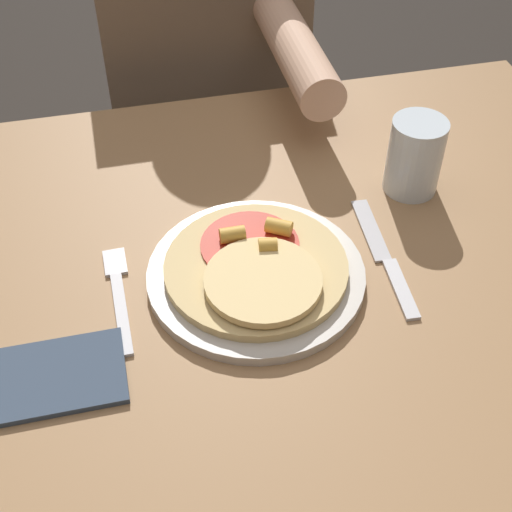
{
  "coord_description": "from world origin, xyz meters",
  "views": [
    {
      "loc": [
        -0.1,
        -0.61,
        1.4
      ],
      "look_at": [
        0.04,
        -0.02,
        0.79
      ],
      "focal_mm": 50.0,
      "sensor_mm": 36.0,
      "label": 1
    }
  ],
  "objects_px": {
    "dining_table": "(224,333)",
    "drinking_glass": "(415,156)",
    "pizza": "(257,268)",
    "plate": "(256,275)",
    "knife": "(385,258)",
    "person_diner": "(205,75)",
    "fork": "(119,292)"
  },
  "relations": [
    {
      "from": "dining_table",
      "to": "drinking_glass",
      "type": "relative_size",
      "value": 10.96
    },
    {
      "from": "dining_table",
      "to": "pizza",
      "type": "height_order",
      "value": "pizza"
    },
    {
      "from": "plate",
      "to": "knife",
      "type": "xyz_separation_m",
      "value": [
        0.17,
        -0.0,
        -0.0
      ]
    },
    {
      "from": "plate",
      "to": "drinking_glass",
      "type": "bearing_deg",
      "value": 26.6
    },
    {
      "from": "knife",
      "to": "person_diner",
      "type": "relative_size",
      "value": 0.19
    },
    {
      "from": "knife",
      "to": "person_diner",
      "type": "height_order",
      "value": "person_diner"
    },
    {
      "from": "dining_table",
      "to": "knife",
      "type": "height_order",
      "value": "knife"
    },
    {
      "from": "fork",
      "to": "knife",
      "type": "relative_size",
      "value": 0.79
    },
    {
      "from": "dining_table",
      "to": "drinking_glass",
      "type": "xyz_separation_m",
      "value": [
        0.29,
        0.11,
        0.17
      ]
    },
    {
      "from": "knife",
      "to": "drinking_glass",
      "type": "relative_size",
      "value": 2.02
    },
    {
      "from": "drinking_glass",
      "to": "person_diner",
      "type": "bearing_deg",
      "value": 112.22
    },
    {
      "from": "dining_table",
      "to": "plate",
      "type": "xyz_separation_m",
      "value": [
        0.04,
        -0.02,
        0.12
      ]
    },
    {
      "from": "plate",
      "to": "knife",
      "type": "relative_size",
      "value": 1.23
    },
    {
      "from": "dining_table",
      "to": "fork",
      "type": "bearing_deg",
      "value": -179.79
    },
    {
      "from": "knife",
      "to": "drinking_glass",
      "type": "xyz_separation_m",
      "value": [
        0.09,
        0.13,
        0.05
      ]
    },
    {
      "from": "plate",
      "to": "knife",
      "type": "height_order",
      "value": "plate"
    },
    {
      "from": "pizza",
      "to": "person_diner",
      "type": "bearing_deg",
      "value": 86.02
    },
    {
      "from": "knife",
      "to": "pizza",
      "type": "bearing_deg",
      "value": -179.41
    },
    {
      "from": "pizza",
      "to": "person_diner",
      "type": "height_order",
      "value": "person_diner"
    },
    {
      "from": "fork",
      "to": "drinking_glass",
      "type": "height_order",
      "value": "drinking_glass"
    },
    {
      "from": "dining_table",
      "to": "knife",
      "type": "bearing_deg",
      "value": -4.92
    },
    {
      "from": "dining_table",
      "to": "drinking_glass",
      "type": "distance_m",
      "value": 0.36
    },
    {
      "from": "dining_table",
      "to": "drinking_glass",
      "type": "bearing_deg",
      "value": 20.83
    },
    {
      "from": "fork",
      "to": "drinking_glass",
      "type": "xyz_separation_m",
      "value": [
        0.42,
        0.11,
        0.05
      ]
    },
    {
      "from": "fork",
      "to": "drinking_glass",
      "type": "bearing_deg",
      "value": 14.91
    },
    {
      "from": "drinking_glass",
      "to": "dining_table",
      "type": "bearing_deg",
      "value": -159.17
    },
    {
      "from": "plate",
      "to": "drinking_glass",
      "type": "relative_size",
      "value": 2.47
    },
    {
      "from": "knife",
      "to": "person_diner",
      "type": "xyz_separation_m",
      "value": [
        -0.12,
        0.64,
        -0.08
      ]
    },
    {
      "from": "plate",
      "to": "person_diner",
      "type": "height_order",
      "value": "person_diner"
    },
    {
      "from": "plate",
      "to": "drinking_glass",
      "type": "xyz_separation_m",
      "value": [
        0.25,
        0.13,
        0.05
      ]
    },
    {
      "from": "plate",
      "to": "pizza",
      "type": "distance_m",
      "value": 0.02
    },
    {
      "from": "fork",
      "to": "drinking_glass",
      "type": "relative_size",
      "value": 1.6
    }
  ]
}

